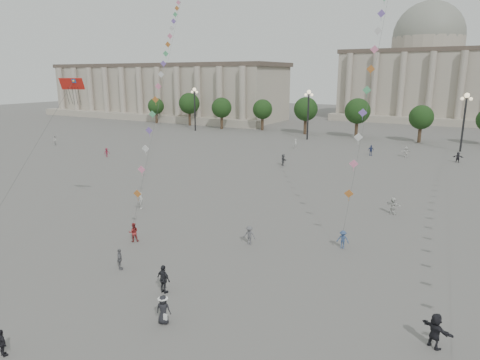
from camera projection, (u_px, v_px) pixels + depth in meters
The scene contains 26 objects.
ground at pixel (127, 298), 27.32m from camera, with size 360.00×360.00×0.00m, color #5A5755.
hall_west at pixel (163, 91), 140.60m from camera, with size 84.00×26.22×17.20m.
hall_central at pixel (424, 73), 132.59m from camera, with size 48.30×34.30×35.50m.
tree_row at pixel (388, 115), 91.63m from camera, with size 137.12×5.12×8.00m.
lamp_post_far_west at pixel (195, 101), 106.23m from camera, with size 2.00×0.90×10.65m.
lamp_post_mid_west at pixel (308, 105), 91.70m from camera, with size 2.00×0.90×10.65m.
lamp_post_mid_east at pixel (465, 111), 77.17m from camera, with size 2.00×0.90×10.65m.
person_crowd_0 at pixel (371, 150), 74.78m from camera, with size 1.09×0.45×1.86m, color navy.
person_crowd_1 at pixel (55, 140), 86.21m from camera, with size 0.93×0.72×1.90m, color beige.
person_crowd_2 at pixel (107, 153), 73.54m from camera, with size 1.01×0.58×1.56m, color maroon.
person_crowd_3 at pixel (435, 331), 22.14m from camera, with size 1.79×0.57×1.93m, color black.
person_crowd_4 at pixel (406, 152), 73.48m from camera, with size 1.66×0.53×1.79m, color white.
person_crowd_6 at pixel (249, 235), 35.70m from camera, with size 1.05×0.60×1.62m, color #58585D.
person_crowd_7 at pixel (393, 206), 43.52m from camera, with size 1.62×0.52×1.75m, color silver.
person_crowd_9 at pixel (458, 157), 68.95m from camera, with size 1.57×0.50×1.69m, color #232228.
person_crowd_10 at pixel (296, 144), 81.53m from camera, with size 0.69×0.46×1.90m, color silver.
person_crowd_12 at pixel (283, 160), 66.45m from camera, with size 1.71×0.55×1.85m, color #5E5E62.
person_crowd_13 at pixel (141, 200), 45.28m from camera, with size 0.65×0.42×1.77m, color beige.
tourist_1 at pixel (2, 343), 21.49m from camera, with size 0.87×0.36×1.48m, color black.
tourist_3 at pixel (120, 259), 31.08m from camera, with size 0.94×0.39×1.60m, color slate.
tourist_4 at pixel (164, 279), 27.71m from camera, with size 1.13×0.47×1.93m, color #222328.
kite_flyer_0 at pixel (134, 232), 36.28m from camera, with size 0.81×0.63×1.67m, color maroon.
kite_flyer_1 at pixel (343, 239), 34.89m from camera, with size 0.99×0.57×1.54m, color #354B77.
hat_person at pixel (163, 309), 24.31m from camera, with size 0.97×0.79×1.71m.
dragon_kite at pixel (72, 93), 38.63m from camera, with size 3.97×7.92×19.31m.
kite_train_west at pixel (172, 33), 60.25m from camera, with size 28.79×46.81×65.31m.
Camera 1 is at (18.59, -17.81, 13.89)m, focal length 32.00 mm.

